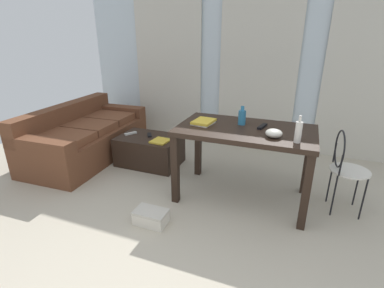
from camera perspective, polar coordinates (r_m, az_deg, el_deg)
ground_plane at (r=3.07m, az=5.10°, el=-12.34°), size 7.60×7.60×0.00m
wall_back at (r=4.52m, az=13.10°, el=15.50°), size 5.64×0.10×2.56m
curtains at (r=4.45m, az=12.80°, el=13.98°), size 4.01×0.03×2.34m
couch at (r=4.40m, az=-20.30°, el=1.30°), size 0.97×1.89×0.74m
coffee_table at (r=3.96m, az=-8.35°, el=-1.23°), size 0.82×0.56×0.39m
craft_table at (r=2.99m, az=10.41°, el=1.10°), size 1.36×0.78×0.79m
wire_chair at (r=3.14m, az=27.88°, el=-3.26°), size 0.37×0.38×0.84m
bottle_near at (r=3.05m, az=9.83°, el=5.26°), size 0.08×0.08×0.20m
bottle_far at (r=2.66m, az=20.23°, el=2.29°), size 0.06×0.06×0.24m
bowl at (r=2.75m, az=15.85°, el=2.07°), size 0.15×0.15×0.08m
book_stack at (r=3.05m, az=2.28°, el=4.38°), size 0.22×0.27×0.04m
tv_remote_on_table at (r=3.01m, az=13.68°, el=3.39°), size 0.08×0.18×0.02m
tv_remote_primary at (r=3.93m, az=-8.38°, el=1.77°), size 0.12×0.15×0.02m
tv_remote_secondary at (r=4.03m, az=-12.01°, el=2.06°), size 0.12×0.17×0.02m
magazine at (r=3.70m, az=-6.25°, el=0.62°), size 0.23×0.24×0.02m
shoebox at (r=2.83m, az=-8.09°, el=-14.04°), size 0.31×0.20×0.14m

